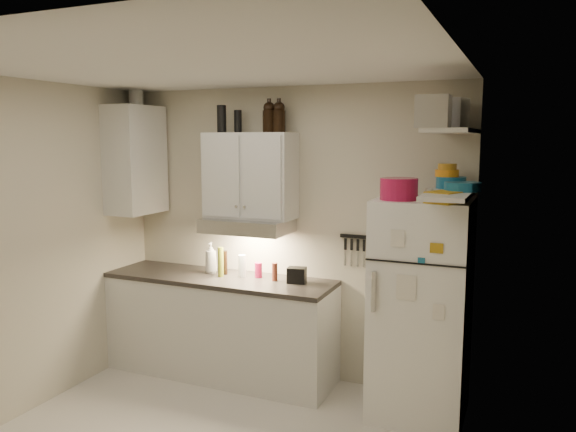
% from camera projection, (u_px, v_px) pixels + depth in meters
% --- Properties ---
extents(ceiling, '(3.20, 3.00, 0.02)m').
position_uv_depth(ceiling, '(194.00, 64.00, 3.50)').
color(ceiling, white).
rests_on(ceiling, ground).
extents(back_wall, '(3.20, 0.02, 2.60)m').
position_uv_depth(back_wall, '(289.00, 233.00, 5.05)').
color(back_wall, beige).
rests_on(back_wall, ground).
extents(left_wall, '(0.02, 3.00, 2.60)m').
position_uv_depth(left_wall, '(20.00, 250.00, 4.31)').
color(left_wall, beige).
rests_on(left_wall, ground).
extents(right_wall, '(0.02, 3.00, 2.60)m').
position_uv_depth(right_wall, '(452.00, 296.00, 3.04)').
color(right_wall, beige).
rests_on(right_wall, ground).
extents(base_cabinet, '(2.10, 0.60, 0.88)m').
position_uv_depth(base_cabinet, '(220.00, 328.00, 5.10)').
color(base_cabinet, silver).
rests_on(base_cabinet, floor).
extents(countertop, '(2.10, 0.62, 0.04)m').
position_uv_depth(countertop, '(220.00, 279.00, 5.04)').
color(countertop, '#2C2826').
rests_on(countertop, base_cabinet).
extents(upper_cabinet, '(0.80, 0.33, 0.75)m').
position_uv_depth(upper_cabinet, '(250.00, 176.00, 4.94)').
color(upper_cabinet, silver).
rests_on(upper_cabinet, back_wall).
extents(side_cabinet, '(0.33, 0.55, 1.00)m').
position_uv_depth(side_cabinet, '(135.00, 160.00, 5.24)').
color(side_cabinet, silver).
rests_on(side_cabinet, left_wall).
extents(range_hood, '(0.76, 0.46, 0.12)m').
position_uv_depth(range_hood, '(247.00, 225.00, 4.94)').
color(range_hood, silver).
rests_on(range_hood, back_wall).
extents(fridge, '(0.70, 0.68, 1.70)m').
position_uv_depth(fridge, '(421.00, 309.00, 4.30)').
color(fridge, white).
rests_on(fridge, floor).
extents(shelf_hi, '(0.30, 0.95, 0.03)m').
position_uv_depth(shelf_hi, '(453.00, 131.00, 3.92)').
color(shelf_hi, silver).
rests_on(shelf_hi, right_wall).
extents(shelf_lo, '(0.30, 0.95, 0.03)m').
position_uv_depth(shelf_lo, '(450.00, 194.00, 3.98)').
color(shelf_lo, silver).
rests_on(shelf_lo, right_wall).
extents(knife_strip, '(0.42, 0.02, 0.03)m').
position_uv_depth(knife_strip, '(364.00, 237.00, 4.75)').
color(knife_strip, black).
rests_on(knife_strip, back_wall).
extents(dutch_oven, '(0.32, 0.32, 0.16)m').
position_uv_depth(dutch_oven, '(399.00, 189.00, 4.12)').
color(dutch_oven, '#A61341').
rests_on(dutch_oven, fridge).
extents(book_stack, '(0.28, 0.30, 0.08)m').
position_uv_depth(book_stack, '(445.00, 197.00, 3.91)').
color(book_stack, '#B18416').
rests_on(book_stack, fridge).
extents(spice_jar, '(0.07, 0.07, 0.09)m').
position_uv_depth(spice_jar, '(429.00, 195.00, 4.08)').
color(spice_jar, silver).
rests_on(spice_jar, fridge).
extents(stock_pot, '(0.36, 0.36, 0.20)m').
position_uv_depth(stock_pot, '(448.00, 116.00, 4.15)').
color(stock_pot, silver).
rests_on(stock_pot, shelf_hi).
extents(tin_a, '(0.24, 0.22, 0.20)m').
position_uv_depth(tin_a, '(451.00, 113.00, 3.80)').
color(tin_a, '#AAAAAD').
rests_on(tin_a, shelf_hi).
extents(tin_b, '(0.21, 0.21, 0.21)m').
position_uv_depth(tin_b, '(433.00, 112.00, 3.59)').
color(tin_b, '#AAAAAD').
rests_on(tin_b, shelf_hi).
extents(bowl_teal, '(0.22, 0.22, 0.09)m').
position_uv_depth(bowl_teal, '(451.00, 183.00, 4.22)').
color(bowl_teal, '#19638A').
rests_on(bowl_teal, shelf_lo).
extents(bowl_orange, '(0.18, 0.18, 0.05)m').
position_uv_depth(bowl_orange, '(447.00, 173.00, 4.22)').
color(bowl_orange, orange).
rests_on(bowl_orange, bowl_teal).
extents(bowl_yellow, '(0.14, 0.14, 0.04)m').
position_uv_depth(bowl_yellow, '(447.00, 167.00, 4.21)').
color(bowl_yellow, '#B98220').
rests_on(bowl_yellow, bowl_orange).
extents(plates, '(0.34, 0.34, 0.06)m').
position_uv_depth(plates, '(463.00, 187.00, 4.00)').
color(plates, '#19638A').
rests_on(plates, shelf_lo).
extents(growler_a, '(0.12, 0.12, 0.27)m').
position_uv_depth(growler_a, '(269.00, 117.00, 4.83)').
color(growler_a, black).
rests_on(growler_a, upper_cabinet).
extents(growler_b, '(0.13, 0.13, 0.27)m').
position_uv_depth(growler_b, '(279.00, 117.00, 4.79)').
color(growler_b, black).
rests_on(growler_b, upper_cabinet).
extents(thermos_a, '(0.08, 0.08, 0.20)m').
position_uv_depth(thermos_a, '(238.00, 121.00, 4.95)').
color(thermos_a, black).
rests_on(thermos_a, upper_cabinet).
extents(thermos_b, '(0.11, 0.11, 0.24)m').
position_uv_depth(thermos_b, '(222.00, 119.00, 4.90)').
color(thermos_b, black).
rests_on(thermos_b, upper_cabinet).
extents(side_jar, '(0.14, 0.14, 0.18)m').
position_uv_depth(side_jar, '(136.00, 97.00, 5.26)').
color(side_jar, silver).
rests_on(side_jar, side_cabinet).
extents(soap_bottle, '(0.15, 0.15, 0.32)m').
position_uv_depth(soap_bottle, '(211.00, 256.00, 5.15)').
color(soap_bottle, silver).
rests_on(soap_bottle, countertop).
extents(pepper_mill, '(0.06, 0.06, 0.16)m').
position_uv_depth(pepper_mill, '(275.00, 272.00, 4.87)').
color(pepper_mill, brown).
rests_on(pepper_mill, countertop).
extents(oil_bottle, '(0.06, 0.06, 0.27)m').
position_uv_depth(oil_bottle, '(221.00, 262.00, 5.01)').
color(oil_bottle, olive).
rests_on(oil_bottle, countertop).
extents(vinegar_bottle, '(0.05, 0.05, 0.22)m').
position_uv_depth(vinegar_bottle, '(225.00, 263.00, 5.10)').
color(vinegar_bottle, black).
rests_on(vinegar_bottle, countertop).
extents(clear_bottle, '(0.07, 0.07, 0.20)m').
position_uv_depth(clear_bottle, '(242.00, 266.00, 5.00)').
color(clear_bottle, silver).
rests_on(clear_bottle, countertop).
extents(red_jar, '(0.09, 0.09, 0.13)m').
position_uv_depth(red_jar, '(258.00, 270.00, 4.99)').
color(red_jar, '#A61341').
rests_on(red_jar, countertop).
extents(caddy, '(0.17, 0.14, 0.13)m').
position_uv_depth(caddy, '(297.00, 275.00, 4.80)').
color(caddy, black).
rests_on(caddy, countertop).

